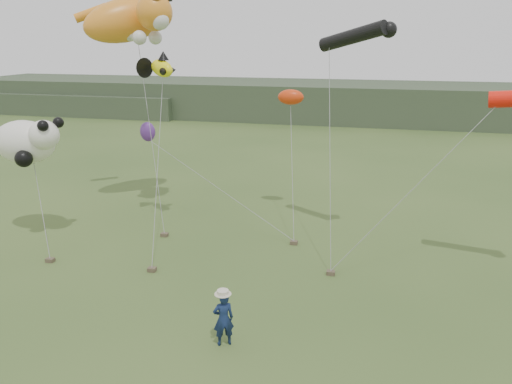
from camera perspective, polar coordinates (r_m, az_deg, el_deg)
ground at (r=16.77m, az=-6.19°, el=-14.77°), size 120.00×120.00×0.00m
headland at (r=58.99m, az=5.82°, el=10.31°), size 90.00×13.00×4.00m
festival_attendant at (r=15.32m, az=-3.75°, el=-14.28°), size 0.75×0.66×1.72m
sandbag_anchors at (r=21.39m, az=-6.65°, el=-7.15°), size 11.70×4.48×0.16m
cat_kite at (r=26.78m, az=-13.85°, el=18.66°), size 6.14×5.01×3.03m
fish_kite at (r=23.72m, az=-11.58°, el=13.78°), size 2.54×1.65×1.24m
tube_kites at (r=20.79m, az=21.17°, el=13.44°), size 10.02×4.40×3.16m
panda_kite at (r=24.50m, az=-24.65°, el=5.28°), size 3.41×2.21×2.12m
misc_kites at (r=25.85m, az=-2.78°, el=9.20°), size 8.59×1.46×2.83m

